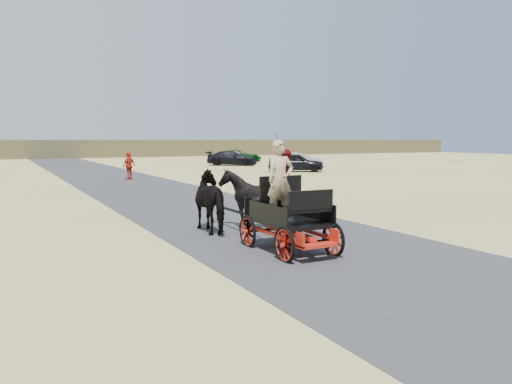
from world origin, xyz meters
name	(u,v)px	position (x,y,z in m)	size (l,w,h in m)	color
ground	(304,242)	(0.00, 0.00, 0.00)	(140.00, 140.00, 0.00)	tan
road	(304,242)	(0.00, 0.00, 0.01)	(6.00, 140.00, 0.01)	#38383A
ridge_far	(51,149)	(0.00, 62.00, 1.20)	(140.00, 6.00, 2.40)	brown
carriage	(289,235)	(-0.83, -0.63, 0.36)	(1.30, 2.40, 0.72)	black
horse_left	(215,201)	(-1.38, 2.37, 0.85)	(0.91, 2.01, 1.70)	black
horse_right	(250,199)	(-0.28, 2.37, 0.85)	(1.37, 1.54, 1.70)	black
driver_man	(280,180)	(-1.03, -0.58, 1.62)	(0.66, 0.43, 1.80)	tan
passenger_woman	(287,182)	(-0.53, -0.03, 1.51)	(0.77, 0.60, 1.58)	#660C0F
pedestrian	(129,166)	(0.73, 21.09, 0.86)	(1.01, 0.42, 1.73)	red
car_a	(296,162)	(14.03, 22.71, 0.73)	(1.73, 4.30, 1.47)	black
car_b	(299,161)	(16.60, 26.30, 0.68)	(1.44, 4.12, 1.36)	#B2B2B7
car_c	(232,158)	(13.50, 33.43, 0.69)	(1.94, 4.76, 1.38)	black
car_d	(238,156)	(16.14, 37.53, 0.70)	(2.31, 5.01, 1.39)	#0C4C19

